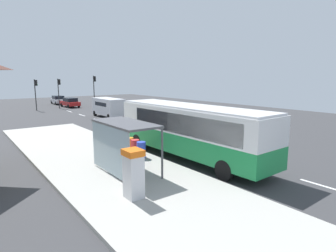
{
  "coord_description": "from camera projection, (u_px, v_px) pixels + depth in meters",
  "views": [
    {
      "loc": [
        -12.54,
        -11.23,
        4.84
      ],
      "look_at": [
        -1.0,
        3.97,
        1.5
      ],
      "focal_mm": 29.97,
      "sensor_mm": 36.0,
      "label": 1
    }
  ],
  "objects": [
    {
      "name": "sedan_far",
      "position": [
        70.0,
        102.0,
        45.57
      ],
      "size": [
        2.06,
        4.5,
        1.52
      ],
      "color": "#A51919",
      "rests_on": "ground"
    },
    {
      "name": "traffic_light_far_side",
      "position": [
        36.0,
        90.0,
        40.57
      ],
      "size": [
        0.49,
        0.28,
        4.51
      ],
      "color": "#2D2D2D",
      "rests_on": "ground"
    },
    {
      "name": "recycling_bin_yellow",
      "position": [
        124.0,
        143.0,
        17.98
      ],
      "size": [
        0.52,
        0.52,
        0.95
      ],
      "primitive_type": "cylinder",
      "color": "yellow",
      "rests_on": "sidewalk_platform"
    },
    {
      "name": "lane_stripe_seg_6",
      "position": [
        82.0,
        115.0,
        36.09
      ],
      "size": [
        0.16,
        2.2,
        0.01
      ],
      "primitive_type": "cube",
      "color": "silver",
      "rests_on": "ground"
    },
    {
      "name": "recycling_bin_orange",
      "position": [
        129.0,
        145.0,
        17.43
      ],
      "size": [
        0.52,
        0.52,
        0.95
      ],
      "primitive_type": "cylinder",
      "color": "orange",
      "rests_on": "sidewalk_platform"
    },
    {
      "name": "recycling_bin_red",
      "position": [
        135.0,
        147.0,
        16.88
      ],
      "size": [
        0.52,
        0.52,
        0.95
      ],
      "primitive_type": "cylinder",
      "color": "red",
      "rests_on": "sidewalk_platform"
    },
    {
      "name": "lane_stripe_seg_1",
      "position": [
        236.0,
        160.0,
        16.48
      ],
      "size": [
        0.16,
        2.2,
        0.01
      ],
      "primitive_type": "cube",
      "color": "silver",
      "rests_on": "ground"
    },
    {
      "name": "bus_shelter",
      "position": [
        119.0,
        135.0,
        13.49
      ],
      "size": [
        1.8,
        4.0,
        2.5
      ],
      "color": "#4C4C51",
      "rests_on": "sidewalk_platform"
    },
    {
      "name": "recycling_bin_blue",
      "position": [
        141.0,
        150.0,
        16.33
      ],
      "size": [
        0.52,
        0.52,
        0.95
      ],
      "primitive_type": "cylinder",
      "color": "blue",
      "rests_on": "sidewalk_platform"
    },
    {
      "name": "traffic_light_near_side",
      "position": [
        94.0,
        86.0,
        45.01
      ],
      "size": [
        0.49,
        0.28,
        5.05
      ],
      "color": "#2D2D2D",
      "rests_on": "ground"
    },
    {
      "name": "lane_stripe_seg_0",
      "position": [
        324.0,
        186.0,
        12.56
      ],
      "size": [
        0.16,
        2.2,
        0.01
      ],
      "primitive_type": "cube",
      "color": "silver",
      "rests_on": "ground"
    },
    {
      "name": "lane_stripe_seg_2",
      "position": [
        181.0,
        144.0,
        20.4
      ],
      "size": [
        0.16,
        2.2,
        0.01
      ],
      "primitive_type": "cube",
      "color": "silver",
      "rests_on": "ground"
    },
    {
      "name": "sedan_near",
      "position": [
        58.0,
        100.0,
        50.62
      ],
      "size": [
        1.92,
        4.44,
        1.52
      ],
      "color": "#B7B7BC",
      "rests_on": "ground"
    },
    {
      "name": "ticket_machine",
      "position": [
        134.0,
        173.0,
        10.83
      ],
      "size": [
        0.66,
        0.76,
        1.94
      ],
      "color": "silver",
      "rests_on": "sidewalk_platform"
    },
    {
      "name": "lane_stripe_seg_3",
      "position": [
        144.0,
        133.0,
        24.33
      ],
      "size": [
        0.16,
        2.2,
        0.01
      ],
      "primitive_type": "cube",
      "color": "silver",
      "rests_on": "ground"
    },
    {
      "name": "lane_stripe_seg_5",
      "position": [
        98.0,
        120.0,
        32.17
      ],
      "size": [
        0.16,
        2.2,
        0.01
      ],
      "primitive_type": "cube",
      "color": "silver",
      "rests_on": "ground"
    },
    {
      "name": "lane_stripe_seg_7",
      "position": [
        69.0,
        111.0,
        40.02
      ],
      "size": [
        0.16,
        2.2,
        0.01
      ],
      "primitive_type": "cube",
      "color": "silver",
      "rests_on": "ground"
    },
    {
      "name": "bus",
      "position": [
        189.0,
        128.0,
        16.55
      ],
      "size": [
        2.71,
        11.05,
        3.21
      ],
      "color": "#1E8C47",
      "rests_on": "ground"
    },
    {
      "name": "traffic_light_median",
      "position": [
        59.0,
        89.0,
        43.28
      ],
      "size": [
        0.49,
        0.28,
        4.59
      ],
      "color": "#2D2D2D",
      "rests_on": "ground"
    },
    {
      "name": "lane_stripe_seg_4",
      "position": [
        118.0,
        126.0,
        28.25
      ],
      "size": [
        0.16,
        2.2,
        0.01
      ],
      "primitive_type": "cube",
      "color": "silver",
      "rests_on": "ground"
    },
    {
      "name": "sidewalk_platform",
      "position": [
        109.0,
        168.0,
        14.86
      ],
      "size": [
        6.2,
        30.0,
        0.18
      ],
      "primitive_type": "cube",
      "color": "#ADAAA3",
      "rests_on": "ground"
    },
    {
      "name": "white_van",
      "position": [
        108.0,
        106.0,
        34.04
      ],
      "size": [
        2.05,
        5.2,
        2.3
      ],
      "color": "silver",
      "rests_on": "ground"
    },
    {
      "name": "ground_plane",
      "position": [
        116.0,
        126.0,
        28.1
      ],
      "size": [
        56.0,
        92.0,
        0.04
      ],
      "primitive_type": "cube",
      "color": "#38383A"
    }
  ]
}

